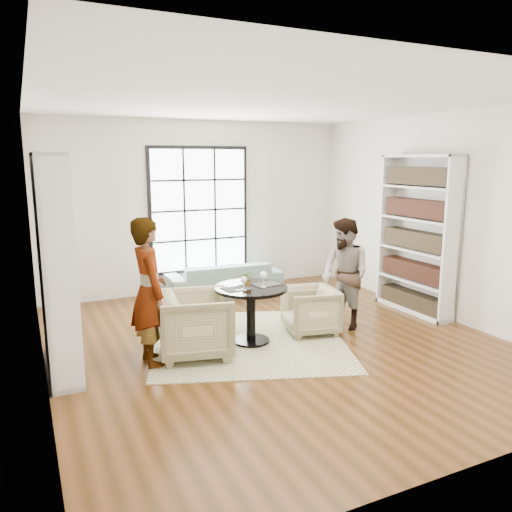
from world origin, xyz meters
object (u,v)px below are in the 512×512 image
person_right (345,274)px  flower_centerpiece (247,279)px  sofa (224,279)px  wine_glass_right (263,276)px  pedestal_table (251,302)px  armchair_left (196,324)px  person_left (149,292)px  armchair_right (310,310)px  wine_glass_left (244,280)px

person_right → flower_centerpiece: size_ratio=7.68×
flower_centerpiece → sofa: bearing=75.8°
wine_glass_right → flower_centerpiece: (-0.16, 0.13, -0.05)m
pedestal_table → armchair_left: armchair_left is taller
armchair_left → wine_glass_right: size_ratio=4.16×
armchair_left → person_left: bearing=102.9°
pedestal_table → person_left: bearing=-175.6°
armchair_right → person_left: person_left is taller
armchair_left → flower_centerpiece: flower_centerpiece is taller
person_right → flower_centerpiece: person_right is taller
armchair_left → wine_glass_left: bearing=-78.6°
sofa → person_right: (0.90, -2.31, 0.48)m
armchair_right → wine_glass_left: wine_glass_left is taller
armchair_left → flower_centerpiece: bearing=-66.2°
sofa → armchair_right: armchair_right is taller
person_left → armchair_left: bearing=-92.5°
armchair_right → wine_glass_right: bearing=-70.8°
wine_glass_right → flower_centerpiece: size_ratio=1.03×
pedestal_table → armchair_right: (0.89, -0.00, -0.22)m
armchair_left → person_left: size_ratio=0.50×
pedestal_table → armchair_left: 0.79m
sofa → wine_glass_left: (-0.69, -2.42, 0.58)m
flower_centerpiece → person_left: bearing=-173.7°
pedestal_table → flower_centerpiece: flower_centerpiece is taller
wine_glass_left → wine_glass_right: wine_glass_right is taller
armchair_right → wine_glass_left: size_ratio=3.99×
person_left → flower_centerpiece: (1.29, 0.14, -0.01)m
wine_glass_left → armchair_left: bearing=178.5°
person_left → wine_glass_left: person_left is taller
armchair_left → flower_centerpiece: size_ratio=4.27×
sofa → armchair_right: 2.33m
person_right → wine_glass_left: (-1.59, -0.12, 0.10)m
armchair_left → flower_centerpiece: 0.88m
person_left → wine_glass_left: bearing=-93.3°
armchair_right → wine_glass_right: wine_glass_right is taller
person_right → wine_glass_right: bearing=-92.6°
pedestal_table → person_left: (-1.32, -0.10, 0.31)m
armchair_right → wine_glass_right: (-0.76, -0.09, 0.58)m
person_right → wine_glass_left: size_ratio=8.87×
sofa → pedestal_table: bearing=79.4°
armchair_left → wine_glass_left: wine_glass_left is taller
person_right → wine_glass_right: person_right is taller
pedestal_table → sofa: (0.54, 2.30, -0.25)m
armchair_right → flower_centerpiece: 1.06m
pedestal_table → wine_glass_left: (-0.15, -0.12, 0.33)m
pedestal_table → wine_glass_right: 0.39m
sofa → person_left: size_ratio=1.15×
person_left → flower_centerpiece: bearing=-86.2°
person_left → flower_centerpiece: 1.30m
person_right → pedestal_table: bearing=-96.5°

